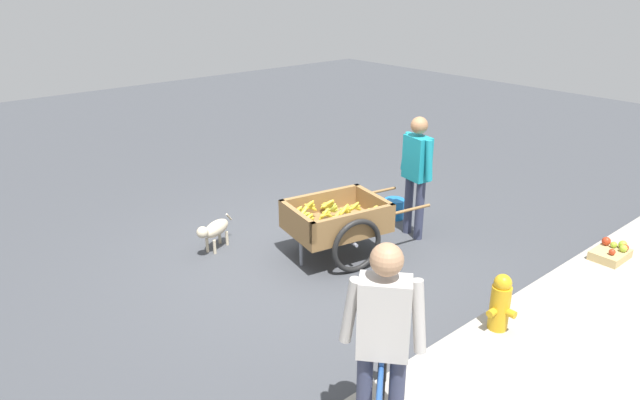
{
  "coord_description": "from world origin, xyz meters",
  "views": [
    {
      "loc": [
        3.77,
        4.59,
        3.15
      ],
      "look_at": [
        -0.13,
        0.04,
        0.75
      ],
      "focal_mm": 31.99,
      "sensor_mm": 36.0,
      "label": 1
    }
  ],
  "objects_px": {
    "fruit_cart": "(336,222)",
    "plastic_bucket": "(394,209)",
    "cyclist_person": "(383,333)",
    "fire_hydrant": "(500,308)",
    "apple_crate": "(610,258)",
    "vendor_person": "(417,167)",
    "dog": "(214,230)"
  },
  "relations": [
    {
      "from": "plastic_bucket",
      "to": "dog",
      "type": "bearing_deg",
      "value": -17.49
    },
    {
      "from": "fire_hydrant",
      "to": "vendor_person",
      "type": "bearing_deg",
      "value": -119.67
    },
    {
      "from": "vendor_person",
      "to": "fire_hydrant",
      "type": "height_order",
      "value": "vendor_person"
    },
    {
      "from": "vendor_person",
      "to": "cyclist_person",
      "type": "distance_m",
      "value": 3.6
    },
    {
      "from": "cyclist_person",
      "to": "apple_crate",
      "type": "height_order",
      "value": "cyclist_person"
    },
    {
      "from": "fire_hydrant",
      "to": "apple_crate",
      "type": "bearing_deg",
      "value": 178.47
    },
    {
      "from": "fruit_cart",
      "to": "cyclist_person",
      "type": "xyz_separation_m",
      "value": [
        1.74,
        2.38,
        0.52
      ]
    },
    {
      "from": "fruit_cart",
      "to": "plastic_bucket",
      "type": "height_order",
      "value": "fruit_cart"
    },
    {
      "from": "dog",
      "to": "plastic_bucket",
      "type": "xyz_separation_m",
      "value": [
        -2.38,
        0.75,
        -0.14
      ]
    },
    {
      "from": "fruit_cart",
      "to": "apple_crate",
      "type": "relative_size",
      "value": 4.01
    },
    {
      "from": "apple_crate",
      "to": "fire_hydrant",
      "type": "bearing_deg",
      "value": -1.53
    },
    {
      "from": "vendor_person",
      "to": "cyclist_person",
      "type": "relative_size",
      "value": 0.97
    },
    {
      "from": "fruit_cart",
      "to": "cyclist_person",
      "type": "relative_size",
      "value": 1.1
    },
    {
      "from": "dog",
      "to": "fire_hydrant",
      "type": "distance_m",
      "value": 3.42
    },
    {
      "from": "vendor_person",
      "to": "fire_hydrant",
      "type": "xyz_separation_m",
      "value": [
        1.13,
        1.98,
        -0.59
      ]
    },
    {
      "from": "dog",
      "to": "apple_crate",
      "type": "xyz_separation_m",
      "value": [
        -3.18,
        3.33,
        -0.14
      ]
    },
    {
      "from": "fruit_cart",
      "to": "dog",
      "type": "bearing_deg",
      "value": -46.9
    },
    {
      "from": "fire_hydrant",
      "to": "cyclist_person",
      "type": "bearing_deg",
      "value": 5.89
    },
    {
      "from": "cyclist_person",
      "to": "plastic_bucket",
      "type": "xyz_separation_m",
      "value": [
        -3.12,
        -2.7,
        -0.82
      ]
    },
    {
      "from": "cyclist_person",
      "to": "apple_crate",
      "type": "bearing_deg",
      "value": -178.21
    },
    {
      "from": "cyclist_person",
      "to": "fire_hydrant",
      "type": "bearing_deg",
      "value": -174.11
    },
    {
      "from": "vendor_person",
      "to": "plastic_bucket",
      "type": "xyz_separation_m",
      "value": [
        -0.24,
        -0.54,
        -0.79
      ]
    },
    {
      "from": "cyclist_person",
      "to": "dog",
      "type": "relative_size",
      "value": 2.56
    },
    {
      "from": "vendor_person",
      "to": "apple_crate",
      "type": "xyz_separation_m",
      "value": [
        -1.04,
        2.04,
        -0.8
      ]
    },
    {
      "from": "fruit_cart",
      "to": "plastic_bucket",
      "type": "relative_size",
      "value": 6.3
    },
    {
      "from": "apple_crate",
      "to": "plastic_bucket",
      "type": "bearing_deg",
      "value": -72.82
    },
    {
      "from": "cyclist_person",
      "to": "plastic_bucket",
      "type": "relative_size",
      "value": 5.73
    },
    {
      "from": "cyclist_person",
      "to": "fire_hydrant",
      "type": "relative_size",
      "value": 2.39
    },
    {
      "from": "apple_crate",
      "to": "vendor_person",
      "type": "bearing_deg",
      "value": -62.99
    },
    {
      "from": "cyclist_person",
      "to": "apple_crate",
      "type": "xyz_separation_m",
      "value": [
        -3.92,
        -0.12,
        -0.83
      ]
    },
    {
      "from": "vendor_person",
      "to": "fire_hydrant",
      "type": "relative_size",
      "value": 2.32
    },
    {
      "from": "dog",
      "to": "fire_hydrant",
      "type": "height_order",
      "value": "fire_hydrant"
    }
  ]
}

